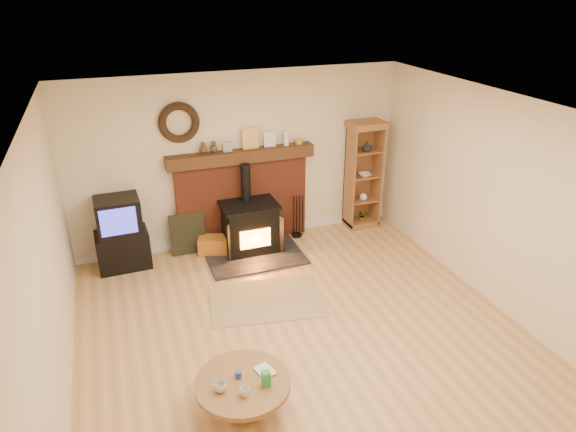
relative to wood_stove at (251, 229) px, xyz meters
name	(u,v)px	position (x,y,z in m)	size (l,w,h in m)	color
ground	(307,341)	(0.00, -2.28, -0.38)	(5.50, 5.50, 0.00)	tan
room_shell	(304,199)	(-0.02, -2.18, 1.34)	(5.02, 5.52, 2.61)	beige
chimney_breast	(242,193)	(0.00, 0.39, 0.43)	(2.20, 0.22, 1.78)	brown
wood_stove	(251,229)	(0.00, 0.00, 0.00)	(1.40, 1.00, 1.33)	black
area_rug	(266,300)	(-0.19, -1.33, -0.37)	(1.43, 0.98, 0.01)	brown
tv_unit	(121,234)	(-1.82, 0.19, 0.13)	(0.73, 0.53, 1.05)	black
curio_cabinet	(363,175)	(1.97, 0.28, 0.51)	(0.57, 0.41, 1.76)	brown
firelog_box	(213,245)	(-0.55, 0.12, -0.24)	(0.43, 0.27, 0.27)	#C2BC0A
leaning_painting	(188,234)	(-0.89, 0.27, -0.06)	(0.52, 0.03, 0.62)	black
fire_tools	(297,227)	(0.83, 0.22, -0.22)	(0.19, 0.16, 0.70)	black
coffee_table	(243,387)	(-0.96, -3.06, -0.06)	(0.89, 0.89, 0.54)	brown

